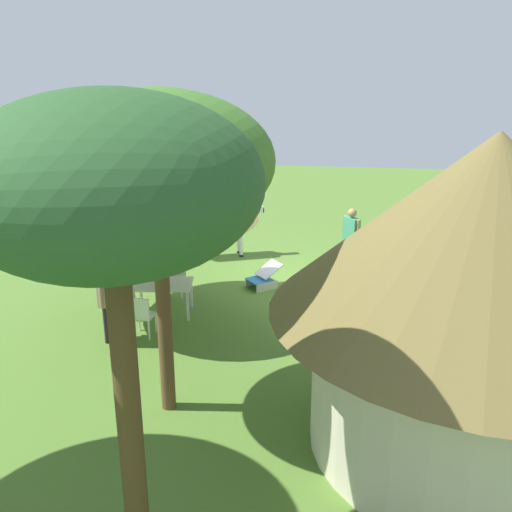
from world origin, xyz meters
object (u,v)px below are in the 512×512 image
Objects in this scene: thatched_hut at (481,282)px; acacia_tree_behind_hut at (110,189)px; guest_beside_umbrella at (105,296)px; patio_dining_table at (163,287)px; shade_umbrella at (158,200)px; striped_lounge_chair at (263,278)px; acacia_tree_right_background at (156,163)px; patio_chair_west_end at (176,274)px; zebra_nearest_camera at (451,273)px; patio_chair_east_end at (141,314)px; standing_watcher at (351,234)px; zebra_by_umbrella at (221,224)px.

acacia_tree_behind_hut is (3.91, 2.87, 1.75)m from thatched_hut.
patio_dining_table is at bearing -36.08° from guest_beside_umbrella.
shade_umbrella is 0.82× the size of acacia_tree_behind_hut.
acacia_tree_behind_hut is (-2.48, 5.32, 3.33)m from guest_beside_umbrella.
striped_lounge_chair is 6.69m from acacia_tree_right_background.
zebra_nearest_camera reaches higher than patio_chair_west_end.
acacia_tree_right_background reaches higher than patio_chair_east_end.
standing_watcher is 0.33× the size of acacia_tree_behind_hut.
zebra_by_umbrella is (-0.48, -4.20, 0.33)m from patio_dining_table.
shade_umbrella is at bearing 90.00° from patio_chair_east_end.
shade_umbrella is 2.47× the size of standing_watcher.
acacia_tree_behind_hut is at bearing 100.89° from acacia_tree_right_background.
striped_lounge_chair is (3.66, -5.81, -2.31)m from thatched_hut.
patio_chair_east_end is 4.39m from acacia_tree_right_background.
thatched_hut is 3.30× the size of standing_watcher.
standing_watcher is 0.34× the size of acacia_tree_right_background.
acacia_tree_right_background is at bearing 19.16° from zebra_nearest_camera.
patio_chair_east_end is 6.33m from standing_watcher.
shade_umbrella is 2.29m from guest_beside_umbrella.
acacia_tree_behind_hut is (0.25, 8.68, 4.06)m from striped_lounge_chair.
standing_watcher is 0.79× the size of zebra_by_umbrella.
zebra_by_umbrella reaches higher than patio_dining_table.
thatched_hut reaches higher than patio_chair_east_end.
patio_chair_west_end is 0.93× the size of striped_lounge_chair.
acacia_tree_behind_hut reaches higher than acacia_tree_right_background.
zebra_by_umbrella is at bearing -83.42° from acacia_tree_behind_hut.
zebra_by_umbrella is at bearing -85.23° from acacia_tree_right_background.
zebra_nearest_camera reaches higher than patio_dining_table.
thatched_hut is 5.10m from zebra_nearest_camera.
zebra_nearest_camera is (-6.29, -0.92, 0.32)m from patio_dining_table.
acacia_tree_behind_hut is 3.29m from acacia_tree_right_background.
acacia_tree_behind_hut is at bearing 101.14° from patio_chair_west_end.
shade_umbrella is 3.09× the size of patio_dining_table.
guest_beside_umbrella is at bearing -33.42° from zebra_by_umbrella.
patio_chair_east_end is at bearing 84.35° from patio_dining_table.
standing_watcher is 3.32m from zebra_nearest_camera.
shade_umbrella is 4.53m from zebra_by_umbrella.
thatched_hut is 1.34× the size of shade_umbrella.
patio_chair_east_end is 0.43× the size of zebra_nearest_camera.
zebra_nearest_camera is (-6.40, -2.09, 0.44)m from patio_chair_east_end.
acacia_tree_right_background is at bearing -56.75° from patio_chair_east_end.
patio_dining_table is at bearing -34.48° from thatched_hut.
thatched_hut is 2.62× the size of zebra_by_umbrella.
thatched_hut is at bearing 175.64° from acacia_tree_right_background.
patio_dining_table is at bearing 94.35° from striped_lounge_chair.
patio_chair_east_end is at bearing -75.98° from guest_beside_umbrella.
zebra_nearest_camera is at bearing 39.38° from zebra_by_umbrella.
patio_dining_table is 6.36m from zebra_nearest_camera.
standing_watcher is (-4.16, -3.47, 0.39)m from patio_dining_table.
thatched_hut is 4.14× the size of patio_dining_table.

